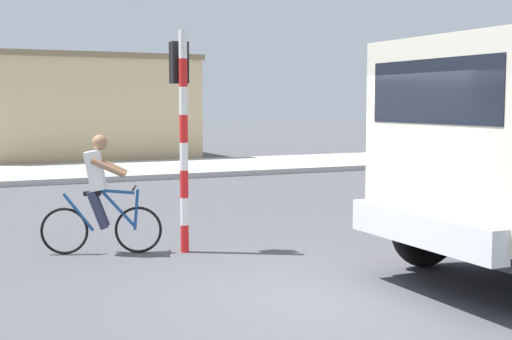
# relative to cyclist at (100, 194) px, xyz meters

# --- Properties ---
(ground_plane) EXTENTS (120.00, 120.00, 0.00)m
(ground_plane) POSITION_rel_cyclist_xyz_m (1.63, -3.30, -0.86)
(ground_plane) COLOR #4C4C51
(sidewalk_far) EXTENTS (80.00, 5.00, 0.16)m
(sidewalk_far) POSITION_rel_cyclist_xyz_m (1.63, 11.55, -0.78)
(sidewalk_far) COLOR #ADADA8
(sidewalk_far) RESTS_ON ground
(cyclist) EXTENTS (1.65, 0.70, 1.72)m
(cyclist) POSITION_rel_cyclist_xyz_m (0.00, 0.00, 0.00)
(cyclist) COLOR black
(cyclist) RESTS_ON ground
(traffic_light_pole) EXTENTS (0.24, 0.43, 3.20)m
(traffic_light_pole) POSITION_rel_cyclist_xyz_m (1.13, -0.33, 1.20)
(traffic_light_pole) COLOR red
(traffic_light_pole) RESTS_ON ground
(building_mid_block) EXTENTS (8.19, 7.24, 3.92)m
(building_mid_block) POSITION_rel_cyclist_xyz_m (2.99, 17.92, 1.10)
(building_mid_block) COLOR #D1B284
(building_mid_block) RESTS_ON ground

